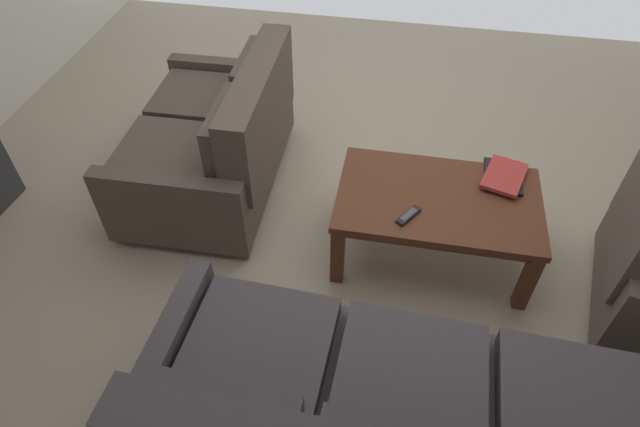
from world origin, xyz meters
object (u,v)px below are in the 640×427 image
at_px(coffee_table, 437,206).
at_px(book_stack, 504,176).
at_px(loveseat_near, 217,140).
at_px(tv_remote, 408,216).

height_order(coffee_table, book_stack, book_stack).
relative_size(loveseat_near, book_stack, 4.01).
xyz_separation_m(coffee_table, book_stack, (-0.34, -0.21, 0.09)).
bearing_deg(loveseat_near, book_stack, 174.33).
bearing_deg(loveseat_near, coffee_table, 164.60).
xyz_separation_m(loveseat_near, coffee_table, (-1.38, 0.38, 0.03)).
distance_m(loveseat_near, book_stack, 1.73).
distance_m(loveseat_near, coffee_table, 1.43).
bearing_deg(coffee_table, loveseat_near, -15.40).
bearing_deg(coffee_table, tv_remote, 50.02).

